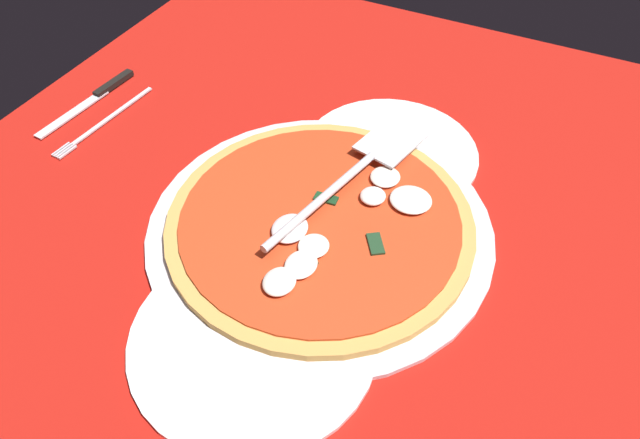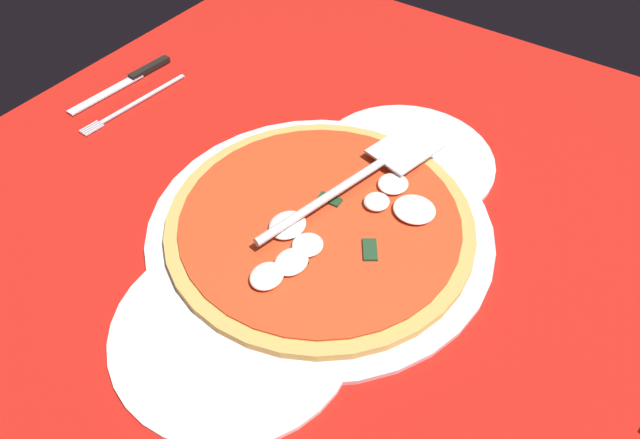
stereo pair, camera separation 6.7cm
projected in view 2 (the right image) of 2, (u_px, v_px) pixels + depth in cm
name	position (u px, v px, depth cm)	size (l,w,h in cm)	color
ground_plane	(344.00, 224.00, 70.15)	(101.11, 101.11, 0.80)	#B5170F
pizza_pan	(320.00, 228.00, 68.38)	(39.71, 39.71, 1.03)	silver
dinner_plate_left	(405.00, 160.00, 76.59)	(22.79, 22.79, 1.00)	white
dinner_plate_right	(234.00, 329.00, 59.11)	(24.64, 24.64, 1.00)	white
pizza	(321.00, 222.00, 67.42)	(35.19, 35.19, 2.39)	gold
pizza_server	(361.00, 176.00, 69.71)	(27.55, 9.55, 1.00)	silver
place_setting_near	(133.00, 93.00, 87.15)	(21.31, 13.10, 1.40)	silver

